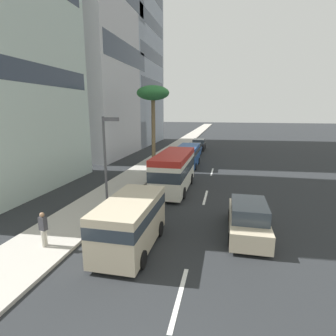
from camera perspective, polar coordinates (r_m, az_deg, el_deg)
ground_plane at (r=35.17m, az=10.03°, el=2.13°), size 198.00×198.00×0.00m
sidewalk_right at (r=36.03m, az=-0.67°, el=2.68°), size 162.00×3.26×0.15m
lane_stripe_near at (r=9.89m, az=2.41°, el=-25.45°), size 3.20×0.16×0.01m
lane_stripe_mid at (r=19.33m, az=7.89°, el=-6.11°), size 3.20×0.16×0.01m
lane_stripe_far at (r=27.15m, az=9.27°, el=-0.80°), size 3.20×0.16×0.01m
van_lead at (r=12.17m, az=-7.92°, el=-10.89°), size 4.74×2.14×2.26m
minibus_second at (r=20.53m, az=1.26°, el=-0.36°), size 7.01×2.37×2.86m
car_third at (r=41.86m, az=6.48°, el=4.89°), size 4.40×1.91×1.61m
van_fourth at (r=29.22m, az=4.26°, el=2.84°), size 5.30×2.18×2.26m
car_fifth at (r=36.26m, az=5.51°, el=3.78°), size 4.32×1.81×1.61m
car_sixth at (r=14.01m, az=16.53°, el=-10.28°), size 4.73×1.86×1.71m
pedestrian_near_lamp at (r=13.23m, az=-24.80°, el=-11.39°), size 0.30×0.36×1.57m
palm_tree at (r=30.21m, az=-3.18°, el=15.06°), size 3.51×3.51×8.44m
street_lamp at (r=15.76m, az=-12.78°, el=3.20°), size 0.24×0.97×5.53m
office_tower_far at (r=52.76m, az=-10.16°, el=28.31°), size 15.09×11.64×41.63m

